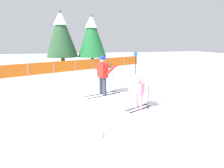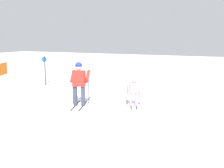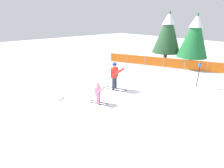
{
  "view_description": "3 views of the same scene",
  "coord_description": "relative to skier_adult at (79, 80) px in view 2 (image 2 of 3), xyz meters",
  "views": [
    {
      "loc": [
        -1.44,
        -7.33,
        2.23
      ],
      "look_at": [
        0.28,
        -0.83,
        0.61
      ],
      "focal_mm": 28.0,
      "sensor_mm": 36.0,
      "label": 1
    },
    {
      "loc": [
        -8.99,
        -5.86,
        2.66
      ],
      "look_at": [
        0.26,
        -1.49,
        0.92
      ],
      "focal_mm": 45.0,
      "sensor_mm": 36.0,
      "label": 2
    },
    {
      "loc": [
        7.41,
        -7.0,
        4.15
      ],
      "look_at": [
        0.54,
        -0.85,
        0.64
      ],
      "focal_mm": 28.0,
      "sensor_mm": 36.0,
      "label": 3
    }
  ],
  "objects": [
    {
      "name": "snow_mound",
      "position": [
        -1.13,
        -3.29,
        -1.01
      ],
      "size": [
        0.87,
        0.74,
        0.35
      ],
      "primitive_type": "ellipsoid",
      "color": "white",
      "rests_on": "ground_plane"
    },
    {
      "name": "trail_marker",
      "position": [
        3.19,
        4.19,
        -0.04
      ],
      "size": [
        0.24,
        0.17,
        1.58
      ],
      "color": "black",
      "rests_on": "ground_plane"
    },
    {
      "name": "skier_child",
      "position": [
        0.84,
        -1.92,
        -0.36
      ],
      "size": [
        1.07,
        0.66,
        1.13
      ],
      "rotation": [
        0.0,
        0.0,
        0.42
      ],
      "color": "black",
      "rests_on": "ground_plane"
    },
    {
      "name": "skier_adult",
      "position": [
        0.0,
        0.0,
        0.0
      ],
      "size": [
        1.63,
        0.94,
        1.7
      ],
      "rotation": [
        0.0,
        0.0,
        0.34
      ],
      "color": "black",
      "rests_on": "ground_plane"
    },
    {
      "name": "ground_plane",
      "position": [
        -0.06,
        0.19,
        -1.01
      ],
      "size": [
        60.0,
        60.0,
        0.0
      ],
      "primitive_type": "plane",
      "color": "white"
    }
  ]
}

